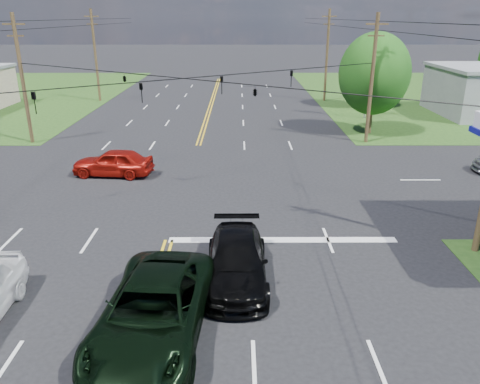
{
  "coord_description": "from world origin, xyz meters",
  "views": [
    {
      "loc": [
        3.08,
        -14.47,
        9.26
      ],
      "look_at": [
        3.13,
        6.0,
        1.52
      ],
      "focal_mm": 35.0,
      "sensor_mm": 36.0,
      "label": 1
    }
  ],
  "objects_px": {
    "pole_ne": "(372,78)",
    "pole_left_far": "(95,55)",
    "tree_right_a": "(374,74)",
    "suv_black": "(237,261)",
    "pole_nw": "(22,78)",
    "pickup_dkgreen": "(154,311)",
    "pole_right_far": "(327,55)",
    "tree_right_b": "(366,67)"
  },
  "relations": [
    {
      "from": "pole_ne",
      "to": "pole_left_far",
      "type": "relative_size",
      "value": 0.95
    },
    {
      "from": "tree_right_a",
      "to": "suv_black",
      "type": "height_order",
      "value": "tree_right_a"
    },
    {
      "from": "pole_nw",
      "to": "tree_right_a",
      "type": "relative_size",
      "value": 1.16
    },
    {
      "from": "pole_left_far",
      "to": "pickup_dkgreen",
      "type": "xyz_separation_m",
      "value": [
        13.5,
        -42.56,
        -4.25
      ]
    },
    {
      "from": "pole_right_far",
      "to": "tree_right_a",
      "type": "bearing_deg",
      "value": -86.42
    },
    {
      "from": "pole_left_far",
      "to": "pole_right_far",
      "type": "relative_size",
      "value": 1.0
    },
    {
      "from": "pickup_dkgreen",
      "to": "suv_black",
      "type": "xyz_separation_m",
      "value": [
        2.5,
        3.28,
        -0.12
      ]
    },
    {
      "from": "pole_right_far",
      "to": "tree_right_a",
      "type": "xyz_separation_m",
      "value": [
        1.0,
        -16.0,
        -0.3
      ]
    },
    {
      "from": "pole_right_far",
      "to": "suv_black",
      "type": "xyz_separation_m",
      "value": [
        -10.0,
        -39.28,
        -4.37
      ]
    },
    {
      "from": "pole_ne",
      "to": "tree_right_a",
      "type": "distance_m",
      "value": 3.16
    },
    {
      "from": "pole_left_far",
      "to": "suv_black",
      "type": "distance_m",
      "value": 42.64
    },
    {
      "from": "pole_right_far",
      "to": "tree_right_b",
      "type": "distance_m",
      "value": 5.4
    },
    {
      "from": "pole_nw",
      "to": "pole_right_far",
      "type": "bearing_deg",
      "value": 36.16
    },
    {
      "from": "tree_right_a",
      "to": "pole_left_far",
      "type": "bearing_deg",
      "value": 149.35
    },
    {
      "from": "pole_left_far",
      "to": "tree_right_a",
      "type": "xyz_separation_m",
      "value": [
        27.0,
        -16.0,
        -0.3
      ]
    },
    {
      "from": "suv_black",
      "to": "pole_left_far",
      "type": "bearing_deg",
      "value": 111.93
    },
    {
      "from": "pole_nw",
      "to": "pole_ne",
      "type": "height_order",
      "value": "same"
    },
    {
      "from": "pole_ne",
      "to": "tree_right_b",
      "type": "bearing_deg",
      "value": 76.87
    },
    {
      "from": "tree_right_b",
      "to": "pole_right_far",
      "type": "bearing_deg",
      "value": 131.19
    },
    {
      "from": "pole_nw",
      "to": "tree_right_a",
      "type": "distance_m",
      "value": 27.17
    },
    {
      "from": "pole_ne",
      "to": "tree_right_b",
      "type": "distance_m",
      "value": 15.42
    },
    {
      "from": "tree_right_b",
      "to": "pickup_dkgreen",
      "type": "xyz_separation_m",
      "value": [
        -16.0,
        -38.56,
        -3.3
      ]
    },
    {
      "from": "pole_right_far",
      "to": "tree_right_a",
      "type": "relative_size",
      "value": 1.22
    },
    {
      "from": "pole_ne",
      "to": "pole_right_far",
      "type": "height_order",
      "value": "pole_right_far"
    },
    {
      "from": "pole_nw",
      "to": "tree_right_b",
      "type": "xyz_separation_m",
      "value": [
        29.5,
        15.0,
        -0.7
      ]
    },
    {
      "from": "pole_ne",
      "to": "tree_right_a",
      "type": "xyz_separation_m",
      "value": [
        1.0,
        3.0,
        -0.05
      ]
    },
    {
      "from": "pole_right_far",
      "to": "suv_black",
      "type": "bearing_deg",
      "value": -104.28
    },
    {
      "from": "pole_ne",
      "to": "tree_right_a",
      "type": "height_order",
      "value": "pole_ne"
    },
    {
      "from": "pole_left_far",
      "to": "suv_black",
      "type": "height_order",
      "value": "pole_left_far"
    },
    {
      "from": "tree_right_a",
      "to": "pickup_dkgreen",
      "type": "height_order",
      "value": "tree_right_a"
    },
    {
      "from": "pole_ne",
      "to": "suv_black",
      "type": "height_order",
      "value": "pole_ne"
    },
    {
      "from": "tree_right_b",
      "to": "pickup_dkgreen",
      "type": "bearing_deg",
      "value": -112.54
    },
    {
      "from": "pole_nw",
      "to": "tree_right_a",
      "type": "xyz_separation_m",
      "value": [
        27.0,
        3.0,
        -0.05
      ]
    },
    {
      "from": "pole_left_far",
      "to": "pickup_dkgreen",
      "type": "distance_m",
      "value": 44.85
    },
    {
      "from": "pole_right_far",
      "to": "suv_black",
      "type": "distance_m",
      "value": 40.77
    },
    {
      "from": "pole_nw",
      "to": "pickup_dkgreen",
      "type": "height_order",
      "value": "pole_nw"
    },
    {
      "from": "suv_black",
      "to": "tree_right_a",
      "type": "bearing_deg",
      "value": 64.47
    },
    {
      "from": "pole_right_far",
      "to": "tree_right_b",
      "type": "height_order",
      "value": "pole_right_far"
    },
    {
      "from": "pole_right_far",
      "to": "pickup_dkgreen",
      "type": "relative_size",
      "value": 1.51
    },
    {
      "from": "pickup_dkgreen",
      "to": "pole_right_far",
      "type": "bearing_deg",
      "value": 78.06
    },
    {
      "from": "pole_left_far",
      "to": "pole_ne",
      "type": "bearing_deg",
      "value": -36.16
    },
    {
      "from": "tree_right_a",
      "to": "tree_right_b",
      "type": "bearing_deg",
      "value": 78.23
    }
  ]
}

